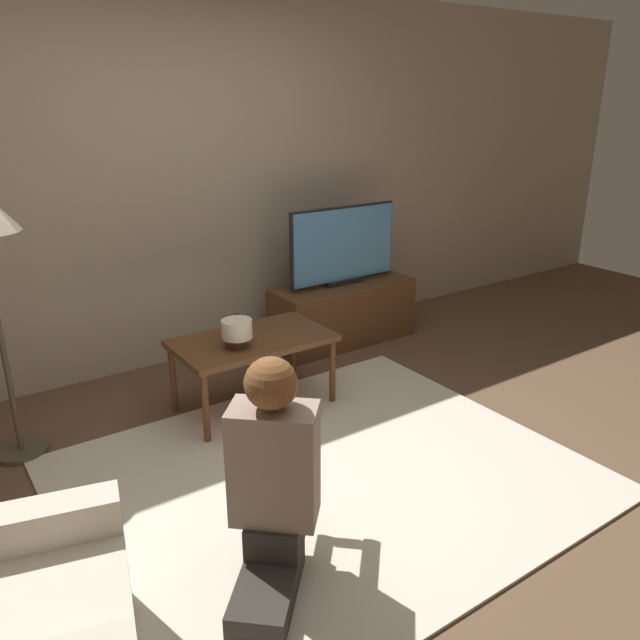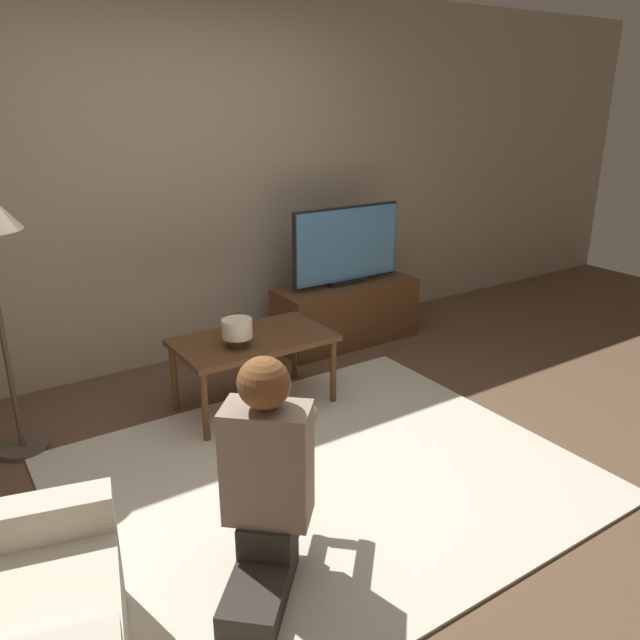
{
  "view_description": "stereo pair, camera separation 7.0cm",
  "coord_description": "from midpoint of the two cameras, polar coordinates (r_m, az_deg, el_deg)",
  "views": [
    {
      "loc": [
        -1.59,
        -2.25,
        1.87
      ],
      "look_at": [
        0.33,
        0.53,
        0.64
      ],
      "focal_mm": 35.0,
      "sensor_mm": 36.0,
      "label": 1
    },
    {
      "loc": [
        -1.54,
        -2.29,
        1.87
      ],
      "look_at": [
        0.33,
        0.53,
        0.64
      ],
      "focal_mm": 35.0,
      "sensor_mm": 36.0,
      "label": 2
    }
  ],
  "objects": [
    {
      "name": "person_kneeling",
      "position": [
        2.5,
        -5.11,
        -13.67
      ],
      "size": [
        0.73,
        0.77,
        0.95
      ],
      "rotation": [
        0.0,
        0.0,
        2.4
      ],
      "color": "#332D28",
      "rests_on": "rug"
    },
    {
      "name": "table_lamp",
      "position": [
        3.67,
        -8.14,
        -0.99
      ],
      "size": [
        0.18,
        0.18,
        0.17
      ],
      "color": "#4C3823",
      "rests_on": "coffee_table"
    },
    {
      "name": "coffee_table",
      "position": [
        3.85,
        -6.7,
        -2.3
      ],
      "size": [
        0.95,
        0.55,
        0.47
      ],
      "color": "brown",
      "rests_on": "ground_plane"
    },
    {
      "name": "picture_frame",
      "position": [
        3.83,
        -8.58,
        -0.55
      ],
      "size": [
        0.11,
        0.01,
        0.15
      ],
      "color": "brown",
      "rests_on": "coffee_table"
    },
    {
      "name": "tv",
      "position": [
        4.8,
        1.71,
        6.83
      ],
      "size": [
        0.95,
        0.08,
        0.61
      ],
      "color": "black",
      "rests_on": "tv_stand"
    },
    {
      "name": "rug",
      "position": [
        3.32,
        -0.1,
        -14.13
      ],
      "size": [
        2.52,
        2.09,
        0.02
      ],
      "color": "beige",
      "rests_on": "ground_plane"
    },
    {
      "name": "tv_stand",
      "position": [
        4.95,
        1.67,
        0.65
      ],
      "size": [
        1.15,
        0.43,
        0.48
      ],
      "color": "brown",
      "rests_on": "ground_plane"
    },
    {
      "name": "ground_plane",
      "position": [
        3.33,
        -0.1,
        -14.25
      ],
      "size": [
        10.0,
        10.0,
        0.0
      ],
      "primitive_type": "plane",
      "color": "brown"
    },
    {
      "name": "wall_back",
      "position": [
        4.52,
        -14.47,
        12.03
      ],
      "size": [
        10.0,
        0.06,
        2.6
      ],
      "color": "tan",
      "rests_on": "ground_plane"
    }
  ]
}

